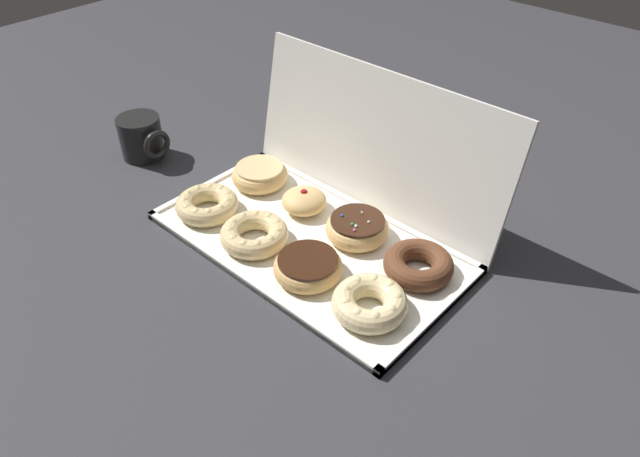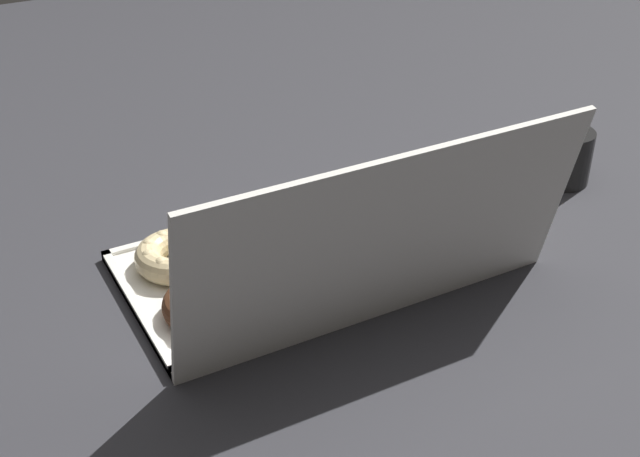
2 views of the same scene
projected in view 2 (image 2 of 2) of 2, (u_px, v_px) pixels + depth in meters
ground_plane at (318, 260)px, 1.21m from camera, size 3.00×3.00×0.00m
donut_box at (318, 257)px, 1.20m from camera, size 0.55×0.29×0.01m
box_lid_open at (388, 242)px, 1.00m from camera, size 0.55×0.06×0.26m
cruller_donut_0 at (407, 191)px, 1.32m from camera, size 0.12×0.12×0.04m
cruller_donut_1 at (335, 211)px, 1.27m from camera, size 0.12×0.12×0.04m
chocolate_frosted_donut_2 at (259, 232)px, 1.21m from camera, size 0.11×0.11×0.04m
cruller_donut_3 at (177, 255)px, 1.16m from camera, size 0.12×0.12×0.04m
glazed_ring_donut_4 at (458, 230)px, 1.22m from camera, size 0.11×0.11×0.04m
jelly_filled_donut_5 at (381, 250)px, 1.17m from camera, size 0.08×0.08×0.05m
sprinkle_donut_6 at (303, 276)px, 1.12m from camera, size 0.11×0.11×0.04m
chocolate_cake_ring_donut_7 at (207, 304)px, 1.07m from camera, size 0.12×0.12×0.04m
coffee_mug at (562, 155)px, 1.38m from camera, size 0.11×0.09×0.09m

